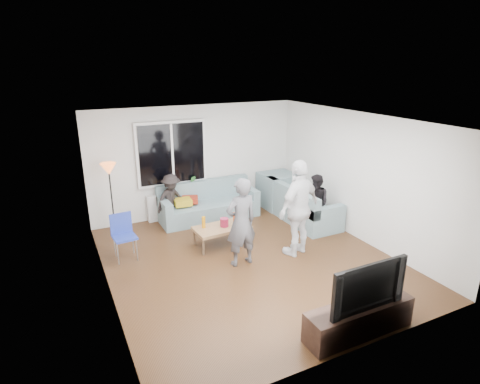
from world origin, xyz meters
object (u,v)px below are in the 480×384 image
player_left (241,222)px  spectator_right (316,202)px  coffee_table (222,236)px  tv_console (359,319)px  floor_lamp (112,200)px  spectator_back (172,200)px  sofa_right_section (303,203)px  side_chair (125,238)px  television (363,283)px  player_right (299,208)px  sofa_back_section (209,201)px

player_left → spectator_right: size_ratio=1.35×
coffee_table → player_left: bearing=-90.0°
player_left → tv_console: 2.59m
floor_lamp → tv_console: (2.43, -4.81, -0.56)m
floor_lamp → spectator_back: size_ratio=1.33×
tv_console → sofa_right_section: bearing=66.1°
spectator_right → player_left: bearing=-77.4°
coffee_table → floor_lamp: size_ratio=0.71×
side_chair → floor_lamp: 1.28m
television → tv_console: bearing=0.0°
sofa_right_section → player_left: player_left is taller
coffee_table → floor_lamp: (-1.85, 1.49, 0.58)m
player_right → television: (-0.59, -2.36, -0.15)m
tv_console → sofa_back_section: bearing=93.3°
sofa_right_section → sofa_back_section: bearing=61.1°
sofa_right_section → player_left: size_ratio=1.22×
floor_lamp → player_left: (1.85, -2.36, 0.04)m
floor_lamp → spectator_right: floor_lamp is taller
sofa_back_section → tv_console: sofa_back_section is taller
coffee_table → side_chair: 1.89m
sofa_back_section → player_right: (0.86, -2.41, 0.50)m
sofa_back_section → player_left: (-0.30, -2.32, 0.39)m
spectator_back → television: spectator_back is taller
spectator_back → sofa_back_section: bearing=-20.3°
sofa_right_section → television: 4.08m
television → floor_lamp: bearing=116.8°
sofa_right_section → side_chair: bearing=92.0°
sofa_back_section → floor_lamp: bearing=179.0°
sofa_right_section → television: size_ratio=1.70×
floor_lamp → tv_console: floor_lamp is taller
floor_lamp → spectator_back: bearing=-0.3°
floor_lamp → television: 5.38m
coffee_table → television: (0.57, -3.32, 0.58)m
player_right → sofa_back_section: bearing=-89.9°
side_chair → spectator_right: bearing=-10.1°
sofa_right_section → player_right: bearing=142.0°
sofa_back_section → player_right: player_right is taller
sofa_back_section → player_left: bearing=-97.3°
coffee_table → floor_lamp: 2.45m
sofa_right_section → floor_lamp: bearing=74.9°
sofa_back_section → side_chair: 2.46m
side_chair → spectator_back: 1.78m
coffee_table → television: television is taller
player_right → spectator_right: bearing=-160.7°
coffee_table → spectator_right: spectator_right is taller
side_chair → tv_console: side_chair is taller
player_left → spectator_right: 2.35m
floor_lamp → tv_console: 5.41m
spectator_back → television: size_ratio=1.00×
sofa_right_section → tv_console: bearing=156.1°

